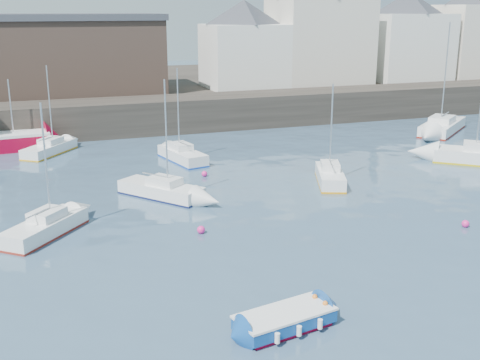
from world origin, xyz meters
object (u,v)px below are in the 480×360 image
object	(u,v)px
blue_dinghy	(285,319)
sailboat_c	(330,176)
sailboat_h	(50,148)
buoy_mid	(465,227)
sailboat_g	(442,126)
sailboat_f	(182,155)
sailboat_b	(162,190)
buoy_far	(205,176)
sailboat_a	(45,227)
buoy_near	(201,233)

from	to	relation	value
blue_dinghy	sailboat_c	world-z (taller)	sailboat_c
sailboat_h	buoy_mid	world-z (taller)	sailboat_h
sailboat_g	buoy_mid	bearing A→B (deg)	-125.04
sailboat_c	sailboat_f	distance (m)	11.65
buoy_mid	sailboat_g	bearing A→B (deg)	54.96
sailboat_f	buoy_mid	world-z (taller)	sailboat_f
sailboat_b	sailboat_c	size ratio (longest dim) A/B	1.11
sailboat_h	buoy_mid	distance (m)	31.07
buoy_far	sailboat_c	bearing A→B (deg)	-30.62
sailboat_g	sailboat_a	bearing A→B (deg)	-156.99
sailboat_f	sailboat_a	bearing A→B (deg)	-129.25
sailboat_a	sailboat_g	size ratio (longest dim) A/B	0.68
sailboat_h	buoy_mid	bearing A→B (deg)	-51.33
buoy_near	blue_dinghy	bearing A→B (deg)	-89.09
buoy_far	buoy_mid	bearing A→B (deg)	-54.43
sailboat_c	sailboat_b	bearing A→B (deg)	176.35
buoy_mid	buoy_far	bearing A→B (deg)	125.57
sailboat_a	sailboat_g	distance (m)	38.24
sailboat_c	sailboat_h	xyz separation A→B (m)	(-16.66, 14.61, -0.05)
sailboat_h	blue_dinghy	bearing A→B (deg)	-78.08
sailboat_b	sailboat_c	world-z (taller)	sailboat_b
sailboat_b	sailboat_g	xyz separation A→B (m)	(28.38, 10.64, 0.09)
blue_dinghy	sailboat_b	world-z (taller)	sailboat_b
blue_dinghy	sailboat_b	bearing A→B (deg)	92.42
buoy_near	buoy_mid	xyz separation A→B (m)	(13.12, -3.75, 0.00)
sailboat_g	sailboat_h	size ratio (longest dim) A/B	1.44
sailboat_g	buoy_near	world-z (taller)	sailboat_g
sailboat_a	sailboat_h	bearing A→B (deg)	86.63
sailboat_b	sailboat_g	size ratio (longest dim) A/B	0.72
sailboat_c	sailboat_f	bearing A→B (deg)	130.35
sailboat_h	buoy_mid	size ratio (longest dim) A/B	17.29
sailboat_b	sailboat_h	xyz separation A→B (m)	(-5.74, 13.91, -0.02)
sailboat_g	buoy_near	xyz separation A→B (m)	(-27.84, -17.24, -0.55)
buoy_mid	buoy_far	size ratio (longest dim) A/B	0.99
sailboat_c	sailboat_h	bearing A→B (deg)	138.76
sailboat_h	sailboat_a	bearing A→B (deg)	-93.37
sailboat_a	sailboat_c	xyz separation A→B (m)	(17.74, 3.61, 0.02)
sailboat_f	buoy_far	xyz separation A→B (m)	(0.34, -4.61, -0.48)
sailboat_f	buoy_near	xyz separation A→B (m)	(-2.84, -14.77, -0.48)
sailboat_f	buoy_near	world-z (taller)	sailboat_f
sailboat_f	buoy_mid	distance (m)	21.19
sailboat_b	sailboat_g	distance (m)	30.31
sailboat_b	buoy_far	xyz separation A→B (m)	(3.72, 3.56, -0.46)
buoy_mid	sailboat_f	bearing A→B (deg)	119.05
blue_dinghy	sailboat_g	distance (m)	38.85
sailboat_c	sailboat_f	size ratio (longest dim) A/B	0.94
sailboat_c	buoy_mid	distance (m)	10.04
sailboat_c	sailboat_g	xyz separation A→B (m)	(17.46, 11.34, 0.07)
sailboat_b	buoy_far	bearing A→B (deg)	43.76
sailboat_a	sailboat_b	size ratio (longest dim) A/B	0.93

